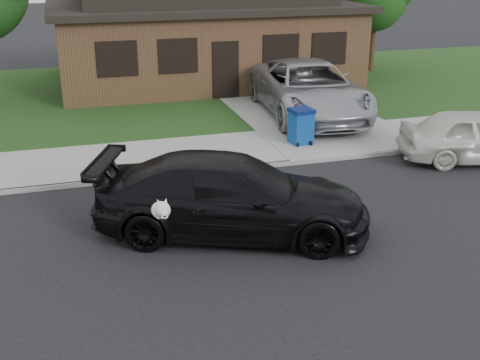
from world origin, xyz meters
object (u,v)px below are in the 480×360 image
object	(u,v)px
sedan	(232,196)
minivan	(309,89)
white_compact	(480,136)
recycling_bin	(301,126)

from	to	relation	value
sedan	minivan	world-z (taller)	minivan
white_compact	recycling_bin	world-z (taller)	white_compact
sedan	white_compact	xyz separation A→B (m)	(7.68, 2.37, -0.08)
sedan	recycling_bin	size ratio (longest dim) A/B	5.69
minivan	white_compact	xyz separation A→B (m)	(2.76, -5.44, -0.32)
sedan	white_compact	size ratio (longest dim) A/B	1.41
sedan	recycling_bin	bearing A→B (deg)	-13.80
white_compact	recycling_bin	size ratio (longest dim) A/B	4.03
sedan	recycling_bin	distance (m)	6.01
sedan	white_compact	world-z (taller)	sedan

